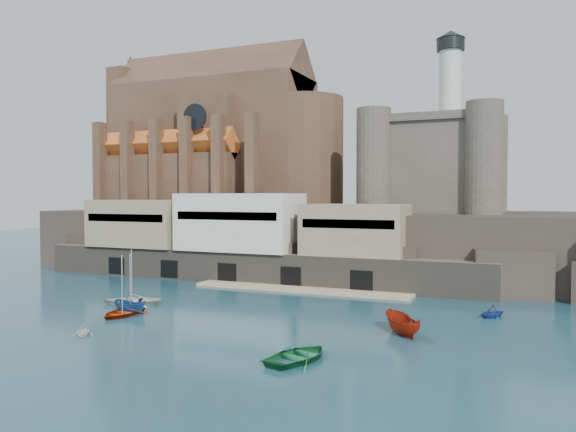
# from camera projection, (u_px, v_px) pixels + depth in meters

# --- Properties ---
(ground) EXTENTS (300.00, 300.00, 0.00)m
(ground) POSITION_uv_depth(u_px,v_px,m) (219.00, 316.00, 59.12)
(ground) COLOR #173E4D
(ground) RESTS_ON ground
(promontory) EXTENTS (100.00, 36.00, 10.00)m
(promontory) POSITION_uv_depth(u_px,v_px,m) (335.00, 241.00, 95.18)
(promontory) COLOR black
(promontory) RESTS_ON ground
(quay) EXTENTS (70.00, 12.00, 13.05)m
(quay) POSITION_uv_depth(u_px,v_px,m) (238.00, 240.00, 84.11)
(quay) COLOR #5F574C
(quay) RESTS_ON ground
(church) EXTENTS (47.00, 25.93, 30.51)m
(church) POSITION_uv_depth(u_px,v_px,m) (220.00, 146.00, 106.30)
(church) COLOR #473021
(church) RESTS_ON promontory
(castle_keep) EXTENTS (21.20, 21.20, 29.30)m
(castle_keep) POSITION_uv_depth(u_px,v_px,m) (436.00, 161.00, 89.87)
(castle_keep) COLOR #494339
(castle_keep) RESTS_ON promontory
(boat_0) EXTENTS (4.19, 1.29, 5.83)m
(boat_0) POSITION_uv_depth(u_px,v_px,m) (122.00, 315.00, 59.21)
(boat_0) COLOR #952504
(boat_0) RESTS_ON ground
(boat_1) EXTENTS (2.62, 2.34, 2.59)m
(boat_1) POSITION_uv_depth(u_px,v_px,m) (83.00, 335.00, 50.84)
(boat_1) COLOR white
(boat_1) RESTS_ON ground
(boat_2) EXTENTS (1.95, 1.91, 4.46)m
(boat_2) POSITION_uv_depth(u_px,v_px,m) (131.00, 312.00, 60.93)
(boat_2) COLOR navy
(boat_2) RESTS_ON ground
(boat_3) EXTENTS (4.78, 2.54, 6.43)m
(boat_3) POSITION_uv_depth(u_px,v_px,m) (299.00, 360.00, 43.07)
(boat_3) COLOR #186A37
(boat_3) RESTS_ON ground
(boat_5) EXTENTS (2.97, 2.98, 5.60)m
(boat_5) POSITION_uv_depth(u_px,v_px,m) (402.00, 334.00, 51.29)
(boat_5) COLOR #99200A
(boat_5) RESTS_ON ground
(boat_6) EXTENTS (3.15, 4.88, 6.62)m
(boat_6) POSITION_uv_depth(u_px,v_px,m) (132.00, 304.00, 65.53)
(boat_6) COLOR silver
(boat_6) RESTS_ON ground
(boat_7) EXTENTS (3.15, 3.05, 3.16)m
(boat_7) POSITION_uv_depth(u_px,v_px,m) (492.00, 317.00, 58.30)
(boat_7) COLOR navy
(boat_7) RESTS_ON ground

